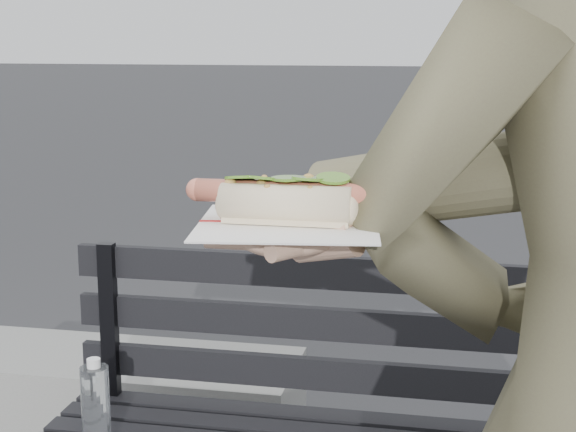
{
  "coord_description": "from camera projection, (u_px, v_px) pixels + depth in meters",
  "views": [
    {
      "loc": [
        0.12,
        -0.94,
        1.39
      ],
      "look_at": [
        -0.07,
        -0.04,
        1.2
      ],
      "focal_mm": 55.0,
      "sensor_mm": 36.0,
      "label": 1
    }
  ],
  "objects": [
    {
      "name": "park_bench",
      "position": [
        358.0,
        419.0,
        2.03
      ],
      "size": [
        1.5,
        0.44,
        0.88
      ],
      "color": "black",
      "rests_on": "ground"
    },
    {
      "name": "concrete_block",
      "position": [
        110.0,
        415.0,
        2.82
      ],
      "size": [
        1.2,
        0.4,
        0.4
      ],
      "primitive_type": "cube",
      "color": "slate",
      "rests_on": "ground"
    },
    {
      "name": "held_hotdog",
      "position": [
        467.0,
        182.0,
        0.95
      ],
      "size": [
        0.62,
        0.3,
        0.2
      ],
      "color": "brown"
    }
  ]
}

